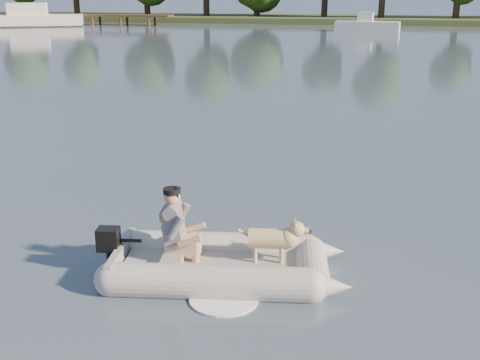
% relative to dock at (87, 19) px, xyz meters
% --- Properties ---
extents(water, '(160.00, 160.00, 0.00)m').
position_rel_dock_xyz_m(water, '(26.00, -52.00, -0.52)').
color(water, slate).
rests_on(water, ground).
extents(shore_bank, '(160.00, 12.00, 0.70)m').
position_rel_dock_xyz_m(shore_bank, '(26.00, 10.00, -0.27)').
color(shore_bank, '#47512D').
rests_on(shore_bank, water).
extents(dock, '(18.00, 2.00, 1.04)m').
position_rel_dock_xyz_m(dock, '(0.00, 0.00, 0.00)').
color(dock, '#4C331E').
rests_on(dock, water).
extents(dinghy, '(4.76, 3.56, 1.31)m').
position_rel_dock_xyz_m(dinghy, '(26.55, -52.26, 0.04)').
color(dinghy, '#ABABA6').
rests_on(dinghy, water).
extents(man, '(0.76, 0.67, 1.02)m').
position_rel_dock_xyz_m(man, '(25.89, -52.30, 0.21)').
color(man, slate).
rests_on(man, dinghy).
extents(dog, '(0.91, 0.43, 0.59)m').
position_rel_dock_xyz_m(dog, '(27.15, -52.13, -0.03)').
color(dog, tan).
rests_on(dog, dinghy).
extents(outboard_motor, '(0.42, 0.32, 0.74)m').
position_rel_dock_xyz_m(outboard_motor, '(24.99, -52.47, -0.23)').
color(outboard_motor, black).
rests_on(outboard_motor, dinghy).
extents(cabin_cruiser, '(9.13, 6.18, 2.66)m').
position_rel_dock_xyz_m(cabin_cruiser, '(-3.22, -3.81, 0.61)').
color(cabin_cruiser, white).
rests_on(cabin_cruiser, water).
extents(motorboat, '(5.87, 2.78, 2.40)m').
position_rel_dock_xyz_m(motorboat, '(28.34, -4.61, 0.57)').
color(motorboat, white).
rests_on(motorboat, water).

